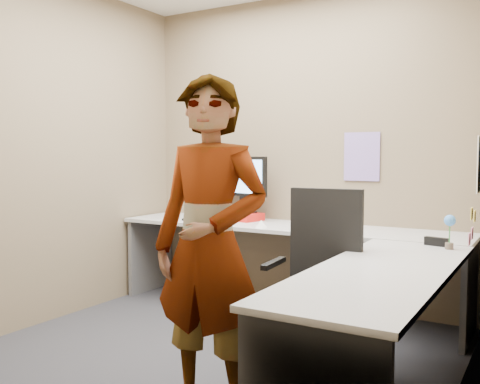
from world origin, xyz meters
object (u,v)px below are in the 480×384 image
Objects in this scene: monitor at (243,180)px; person at (210,247)px; desk at (304,259)px; office_chair at (318,300)px.

person is (0.93, -1.94, -0.24)m from monitor.
desk is 0.57m from office_chair.
person reaches higher than office_chair.
office_chair is at bearing 67.56° from person.
person is at bearing -88.97° from desk.
monitor is 2.16m from person.
monitor is 0.31× the size of person.
monitor is at bearing 113.07° from person.
person reaches higher than monitor.
person is (0.02, -1.22, 0.27)m from desk.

